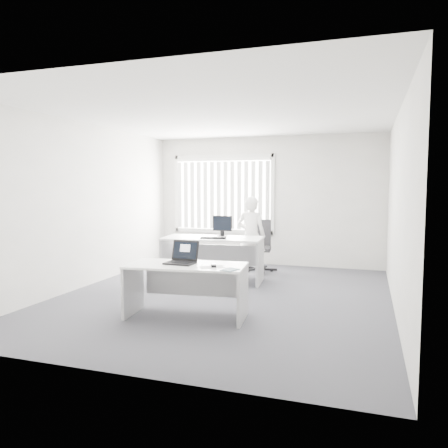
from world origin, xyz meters
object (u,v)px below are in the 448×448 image
(desk_near, at_px, (186,279))
(desk_far, at_px, (213,250))
(office_chair, at_px, (259,255))
(laptop, at_px, (180,253))
(monitor, at_px, (222,226))
(person, at_px, (251,236))

(desk_near, height_order, desk_far, desk_far)
(office_chair, height_order, laptop, office_chair)
(desk_near, xyz_separation_m, desk_far, (-0.40, 2.16, 0.07))
(office_chair, height_order, monitor, monitor)
(laptop, bearing_deg, desk_near, 3.98)
(desk_near, distance_m, office_chair, 3.41)
(desk_far, relative_size, laptop, 4.83)
(desk_near, height_order, office_chair, office_chair)
(person, distance_m, laptop, 2.89)
(desk_far, relative_size, office_chair, 1.77)
(desk_near, distance_m, laptop, 0.36)
(laptop, relative_size, monitor, 1.01)
(desk_near, distance_m, monitor, 2.48)
(office_chair, bearing_deg, desk_far, -122.66)
(desk_near, height_order, monitor, monitor)
(office_chair, height_order, person, person)
(office_chair, distance_m, person, 0.69)
(office_chair, bearing_deg, monitor, -123.22)
(monitor, bearing_deg, person, 52.38)
(office_chair, xyz_separation_m, person, (-0.04, -0.53, 0.45))
(monitor, bearing_deg, desk_far, -107.35)
(desk_far, relative_size, monitor, 4.86)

